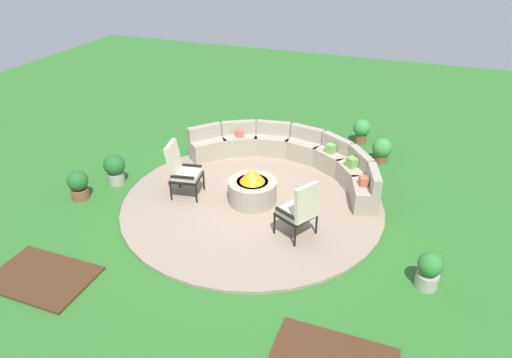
{
  "coord_description": "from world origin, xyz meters",
  "views": [
    {
      "loc": [
        2.77,
        -7.16,
        4.89
      ],
      "look_at": [
        0.0,
        0.2,
        0.45
      ],
      "focal_mm": 32.12,
      "sensor_mm": 36.0,
      "label": 1
    }
  ],
  "objects_px": {
    "fire_pit": "(252,189)",
    "potted_plant_1": "(429,269)",
    "curved_stone_bench": "(294,156)",
    "potted_plant_4": "(382,149)",
    "potted_plant_2": "(78,184)",
    "potted_plant_3": "(115,168)",
    "potted_plant_0": "(362,130)",
    "lounge_chair_front_left": "(182,169)",
    "lounge_chair_front_right": "(300,209)"
  },
  "relations": [
    {
      "from": "fire_pit",
      "to": "potted_plant_1",
      "type": "height_order",
      "value": "fire_pit"
    },
    {
      "from": "curved_stone_bench",
      "to": "potted_plant_4",
      "type": "distance_m",
      "value": 2.09
    },
    {
      "from": "potted_plant_2",
      "to": "potted_plant_3",
      "type": "bearing_deg",
      "value": 67.73
    },
    {
      "from": "potted_plant_0",
      "to": "potted_plant_4",
      "type": "height_order",
      "value": "potted_plant_0"
    },
    {
      "from": "lounge_chair_front_left",
      "to": "lounge_chair_front_right",
      "type": "bearing_deg",
      "value": 68.47
    },
    {
      "from": "potted_plant_3",
      "to": "potted_plant_4",
      "type": "xyz_separation_m",
      "value": [
        5.14,
        2.98,
        -0.04
      ]
    },
    {
      "from": "potted_plant_0",
      "to": "potted_plant_3",
      "type": "distance_m",
      "value": 5.97
    },
    {
      "from": "potted_plant_2",
      "to": "potted_plant_3",
      "type": "relative_size",
      "value": 0.93
    },
    {
      "from": "potted_plant_0",
      "to": "fire_pit",
      "type": "bearing_deg",
      "value": -112.89
    },
    {
      "from": "curved_stone_bench",
      "to": "lounge_chair_front_left",
      "type": "height_order",
      "value": "lounge_chair_front_left"
    },
    {
      "from": "lounge_chair_front_left",
      "to": "lounge_chair_front_right",
      "type": "distance_m",
      "value": 2.62
    },
    {
      "from": "potted_plant_1",
      "to": "potted_plant_2",
      "type": "relative_size",
      "value": 1.01
    },
    {
      "from": "lounge_chair_front_right",
      "to": "potted_plant_4",
      "type": "relative_size",
      "value": 1.81
    },
    {
      "from": "fire_pit",
      "to": "lounge_chair_front_left",
      "type": "bearing_deg",
      "value": -169.79
    },
    {
      "from": "curved_stone_bench",
      "to": "potted_plant_2",
      "type": "bearing_deg",
      "value": -144.09
    },
    {
      "from": "potted_plant_2",
      "to": "potted_plant_4",
      "type": "height_order",
      "value": "potted_plant_2"
    },
    {
      "from": "potted_plant_3",
      "to": "potted_plant_1",
      "type": "bearing_deg",
      "value": -9.1
    },
    {
      "from": "potted_plant_4",
      "to": "curved_stone_bench",
      "type": "bearing_deg",
      "value": -148.65
    },
    {
      "from": "fire_pit",
      "to": "curved_stone_bench",
      "type": "height_order",
      "value": "curved_stone_bench"
    },
    {
      "from": "curved_stone_bench",
      "to": "potted_plant_2",
      "type": "xyz_separation_m",
      "value": [
        -3.68,
        -2.66,
        -0.03
      ]
    },
    {
      "from": "potted_plant_3",
      "to": "potted_plant_4",
      "type": "distance_m",
      "value": 5.94
    },
    {
      "from": "curved_stone_bench",
      "to": "potted_plant_4",
      "type": "height_order",
      "value": "curved_stone_bench"
    },
    {
      "from": "lounge_chair_front_left",
      "to": "potted_plant_3",
      "type": "relative_size",
      "value": 1.71
    },
    {
      "from": "fire_pit",
      "to": "lounge_chair_front_left",
      "type": "height_order",
      "value": "lounge_chair_front_left"
    },
    {
      "from": "potted_plant_1",
      "to": "potted_plant_4",
      "type": "height_order",
      "value": "potted_plant_1"
    },
    {
      "from": "fire_pit",
      "to": "lounge_chair_front_left",
      "type": "xyz_separation_m",
      "value": [
        -1.4,
        -0.25,
        0.29
      ]
    },
    {
      "from": "potted_plant_1",
      "to": "potted_plant_3",
      "type": "distance_m",
      "value": 6.42
    },
    {
      "from": "fire_pit",
      "to": "potted_plant_3",
      "type": "height_order",
      "value": "fire_pit"
    },
    {
      "from": "curved_stone_bench",
      "to": "potted_plant_2",
      "type": "distance_m",
      "value": 4.54
    },
    {
      "from": "lounge_chair_front_right",
      "to": "potted_plant_1",
      "type": "xyz_separation_m",
      "value": [
        2.17,
        -0.49,
        -0.28
      ]
    },
    {
      "from": "potted_plant_4",
      "to": "potted_plant_0",
      "type": "bearing_deg",
      "value": 124.02
    },
    {
      "from": "potted_plant_1",
      "to": "potted_plant_3",
      "type": "height_order",
      "value": "potted_plant_3"
    },
    {
      "from": "lounge_chair_front_right",
      "to": "potted_plant_1",
      "type": "height_order",
      "value": "lounge_chair_front_right"
    },
    {
      "from": "potted_plant_4",
      "to": "potted_plant_1",
      "type": "bearing_deg",
      "value": -73.34
    },
    {
      "from": "potted_plant_1",
      "to": "potted_plant_3",
      "type": "bearing_deg",
      "value": 170.9
    },
    {
      "from": "fire_pit",
      "to": "potted_plant_2",
      "type": "bearing_deg",
      "value": -162.72
    },
    {
      "from": "potted_plant_0",
      "to": "potted_plant_3",
      "type": "relative_size",
      "value": 0.94
    },
    {
      "from": "potted_plant_1",
      "to": "curved_stone_bench",
      "type": "bearing_deg",
      "value": 135.71
    },
    {
      "from": "fire_pit",
      "to": "curved_stone_bench",
      "type": "xyz_separation_m",
      "value": [
        0.36,
        1.63,
        0.02
      ]
    },
    {
      "from": "lounge_chair_front_right",
      "to": "potted_plant_4",
      "type": "distance_m",
      "value": 3.64
    },
    {
      "from": "lounge_chair_front_left",
      "to": "potted_plant_3",
      "type": "xyz_separation_m",
      "value": [
        -1.61,
        -0.01,
        -0.27
      ]
    },
    {
      "from": "curved_stone_bench",
      "to": "potted_plant_1",
      "type": "height_order",
      "value": "curved_stone_bench"
    },
    {
      "from": "lounge_chair_front_right",
      "to": "potted_plant_1",
      "type": "distance_m",
      "value": 2.24
    },
    {
      "from": "potted_plant_0",
      "to": "potted_plant_2",
      "type": "xyz_separation_m",
      "value": [
        -4.85,
        -4.66,
        -0.02
      ]
    },
    {
      "from": "potted_plant_2",
      "to": "curved_stone_bench",
      "type": "bearing_deg",
      "value": 35.91
    },
    {
      "from": "fire_pit",
      "to": "potted_plant_1",
      "type": "bearing_deg",
      "value": -20.91
    },
    {
      "from": "lounge_chair_front_left",
      "to": "potted_plant_2",
      "type": "bearing_deg",
      "value": -77.72
    },
    {
      "from": "lounge_chair_front_right",
      "to": "lounge_chair_front_left",
      "type": "bearing_deg",
      "value": 105.61
    },
    {
      "from": "potted_plant_2",
      "to": "potted_plant_1",
      "type": "bearing_deg",
      "value": -2.09
    },
    {
      "from": "fire_pit",
      "to": "lounge_chair_front_right",
      "type": "relative_size",
      "value": 0.89
    }
  ]
}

